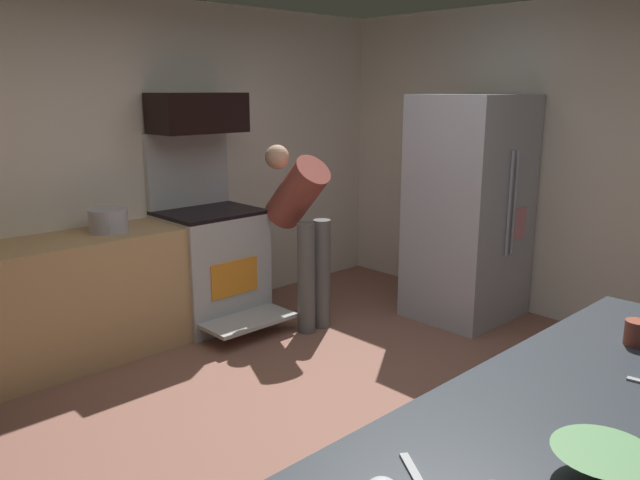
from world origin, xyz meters
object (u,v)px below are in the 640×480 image
at_px(mug_coffee, 636,333).
at_px(stock_pot, 108,221).
at_px(microwave, 198,113).
at_px(mixing_bowl_large, 603,465).
at_px(refrigerator, 469,209).
at_px(oven_range, 211,262).
at_px(person_cook, 302,221).

xyz_separation_m(mug_coffee, stock_pot, (-0.62, 3.41, 0.03)).
xyz_separation_m(microwave, mug_coffee, (-0.22, -3.49, -0.77)).
distance_m(microwave, mixing_bowl_large, 4.04).
relative_size(refrigerator, mug_coffee, 18.56).
xyz_separation_m(oven_range, stock_pot, (-0.84, 0.01, 0.47)).
relative_size(mixing_bowl_large, stock_pot, 0.98).
bearing_deg(stock_pot, mixing_bowl_large, -95.87).
xyz_separation_m(mixing_bowl_large, stock_pot, (0.38, 3.69, 0.04)).
distance_m(person_cook, stock_pot, 1.47).
bearing_deg(oven_range, refrigerator, -39.15).
height_order(microwave, refrigerator, microwave).
bearing_deg(refrigerator, person_cook, 146.41).
height_order(mixing_bowl_large, stock_pot, stock_pot).
relative_size(mug_coffee, stock_pot, 0.36).
relative_size(oven_range, mixing_bowl_large, 5.78).
bearing_deg(mixing_bowl_large, refrigerator, 38.66).
bearing_deg(refrigerator, oven_range, 140.85).
bearing_deg(mixing_bowl_large, microwave, 72.06).
distance_m(oven_range, mixing_bowl_large, 3.90).
xyz_separation_m(oven_range, microwave, (0.00, 0.09, 1.21)).
height_order(person_cook, mixing_bowl_large, person_cook).
distance_m(refrigerator, stock_pot, 2.87).
xyz_separation_m(microwave, mixing_bowl_large, (-1.22, -3.77, -0.78)).
bearing_deg(mug_coffee, oven_range, 86.31).
relative_size(person_cook, mixing_bowl_large, 5.41).
relative_size(microwave, person_cook, 0.50).
bearing_deg(mug_coffee, mixing_bowl_large, -164.16).
height_order(oven_range, mug_coffee, oven_range).
xyz_separation_m(oven_range, mixing_bowl_large, (-1.22, -3.68, 0.43)).
bearing_deg(mixing_bowl_large, stock_pot, 84.13).
relative_size(oven_range, microwave, 2.12).
height_order(refrigerator, stock_pot, refrigerator).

